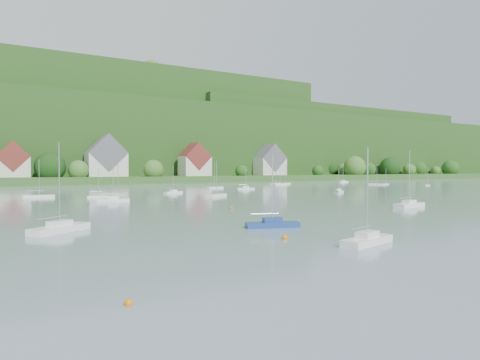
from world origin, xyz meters
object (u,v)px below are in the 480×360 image
object	(u,v)px
near_sailboat_0	(367,239)
near_sailboat_6	(60,228)
near_sailboat_3	(409,204)
near_sailboat_1	(272,223)

from	to	relation	value
near_sailboat_0	near_sailboat_6	size ratio (longest dim) A/B	0.90
near_sailboat_0	near_sailboat_6	bearing A→B (deg)	120.85
near_sailboat_3	near_sailboat_0	bearing A→B (deg)	-157.24
near_sailboat_1	near_sailboat_3	bearing A→B (deg)	32.91
near_sailboat_3	near_sailboat_6	xyz separation A→B (m)	(-52.18, -1.10, -0.01)
near_sailboat_3	near_sailboat_6	bearing A→B (deg)	170.57
near_sailboat_3	near_sailboat_1	bearing A→B (deg)	-175.77
near_sailboat_0	near_sailboat_3	bearing A→B (deg)	17.81
near_sailboat_3	near_sailboat_6	distance (m)	52.19
near_sailboat_0	near_sailboat_1	distance (m)	12.19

